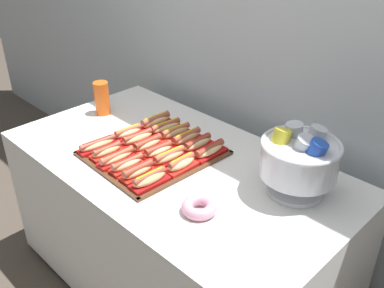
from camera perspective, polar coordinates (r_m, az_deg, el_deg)
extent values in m
plane|color=#4C4238|center=(2.39, -1.85, -17.54)|extent=(10.00, 10.00, 0.00)
cube|color=#B2BCC1|center=(2.11, 9.67, 16.93)|extent=(6.00, 0.10, 2.60)
cube|color=white|center=(2.11, -2.02, -10.28)|extent=(1.57, 0.85, 0.71)
cylinder|color=black|center=(2.67, -17.57, -12.50)|extent=(0.05, 0.05, 0.04)
cylinder|color=black|center=(2.92, -6.44, -6.85)|extent=(0.05, 0.05, 0.04)
cube|color=#56331E|center=(1.95, -5.05, -1.24)|extent=(0.50, 0.54, 0.01)
cube|color=#56331E|center=(1.83, -11.33, -3.81)|extent=(0.48, 0.03, 0.01)
cube|color=#56331E|center=(2.09, 0.41, 1.35)|extent=(0.48, 0.03, 0.01)
cube|color=#56331E|center=(2.12, -8.96, 1.30)|extent=(0.04, 0.53, 0.01)
cube|color=#56331E|center=(1.80, -0.46, -3.85)|extent=(0.04, 0.53, 0.01)
cube|color=#B21414|center=(2.01, -12.10, -0.52)|extent=(0.08, 0.19, 0.02)
ellipsoid|color=#E0BC7F|center=(2.00, -12.16, -0.04)|extent=(0.06, 0.17, 0.04)
cylinder|color=#9E4C38|center=(1.99, -12.19, 0.23)|extent=(0.04, 0.17, 0.03)
cylinder|color=red|center=(1.99, -12.23, 0.52)|extent=(0.02, 0.14, 0.01)
cube|color=red|center=(1.95, -10.93, -1.34)|extent=(0.07, 0.15, 0.02)
ellipsoid|color=tan|center=(1.94, -10.99, -0.84)|extent=(0.05, 0.14, 0.04)
cylinder|color=#9E4C38|center=(1.93, -11.02, -0.56)|extent=(0.03, 0.13, 0.03)
cylinder|color=red|center=(1.93, -11.05, -0.24)|extent=(0.01, 0.11, 0.01)
cube|color=red|center=(1.89, -9.69, -2.20)|extent=(0.06, 0.18, 0.02)
ellipsoid|color=#E0BC7F|center=(1.88, -9.74, -1.70)|extent=(0.05, 0.16, 0.04)
cylinder|color=#A8563D|center=(1.88, -9.77, -1.43)|extent=(0.03, 0.16, 0.03)
cylinder|color=red|center=(1.87, -9.80, -1.07)|extent=(0.01, 0.14, 0.01)
cube|color=red|center=(1.84, -8.38, -3.12)|extent=(0.07, 0.16, 0.02)
ellipsoid|color=beige|center=(1.83, -8.43, -2.55)|extent=(0.06, 0.14, 0.04)
cylinder|color=#A8563D|center=(1.82, -8.45, -2.24)|extent=(0.04, 0.15, 0.03)
cylinder|color=red|center=(1.82, -8.48, -1.91)|extent=(0.01, 0.12, 0.01)
cube|color=red|center=(1.79, -6.98, -4.09)|extent=(0.07, 0.15, 0.02)
ellipsoid|color=#E0BC7F|center=(1.78, -7.03, -3.51)|extent=(0.05, 0.14, 0.04)
cylinder|color=brown|center=(1.77, -7.05, -3.19)|extent=(0.04, 0.14, 0.03)
cylinder|color=red|center=(1.76, -7.08, -2.77)|extent=(0.01, 0.12, 0.01)
cube|color=#B21414|center=(1.74, -5.50, -5.11)|extent=(0.07, 0.17, 0.02)
ellipsoid|color=tan|center=(1.72, -5.54, -4.47)|extent=(0.06, 0.16, 0.04)
cylinder|color=brown|center=(1.72, -5.56, -4.11)|extent=(0.03, 0.15, 0.03)
cylinder|color=yellow|center=(1.71, -5.58, -3.78)|extent=(0.01, 0.12, 0.01)
cube|color=#B21414|center=(2.08, -8.27, 1.02)|extent=(0.08, 0.16, 0.02)
ellipsoid|color=beige|center=(2.07, -8.31, 1.53)|extent=(0.06, 0.14, 0.04)
cylinder|color=#A8563D|center=(2.07, -8.34, 1.81)|extent=(0.04, 0.13, 0.03)
cylinder|color=yellow|center=(2.06, -8.36, 2.13)|extent=(0.02, 0.11, 0.01)
cube|color=#B21414|center=(2.03, -7.04, 0.28)|extent=(0.08, 0.18, 0.02)
ellipsoid|color=#E0BC7F|center=(2.02, -7.08, 0.83)|extent=(0.06, 0.16, 0.04)
cylinder|color=#9E4C38|center=(2.01, -7.10, 1.14)|extent=(0.04, 0.15, 0.03)
cylinder|color=red|center=(2.00, -7.12, 1.45)|extent=(0.02, 0.13, 0.01)
cube|color=red|center=(1.97, -5.75, -0.50)|extent=(0.06, 0.16, 0.02)
ellipsoid|color=beige|center=(1.96, -5.78, 0.03)|extent=(0.05, 0.15, 0.04)
cylinder|color=brown|center=(1.96, -5.79, 0.33)|extent=(0.03, 0.14, 0.03)
cylinder|color=red|center=(1.95, -5.81, 0.69)|extent=(0.01, 0.12, 0.01)
cube|color=red|center=(1.92, -4.38, -1.33)|extent=(0.08, 0.16, 0.02)
ellipsoid|color=beige|center=(1.91, -4.40, -0.80)|extent=(0.06, 0.15, 0.04)
cylinder|color=brown|center=(1.90, -4.41, -0.51)|extent=(0.04, 0.13, 0.03)
cylinder|color=red|center=(1.90, -4.43, -0.14)|extent=(0.02, 0.11, 0.01)
cube|color=#B21414|center=(1.87, -2.93, -2.20)|extent=(0.07, 0.18, 0.02)
ellipsoid|color=#E0BC7F|center=(1.86, -2.95, -1.61)|extent=(0.06, 0.16, 0.04)
cylinder|color=#A8563D|center=(1.85, -2.96, -1.28)|extent=(0.04, 0.15, 0.03)
cylinder|color=yellow|center=(1.85, -2.97, -0.93)|extent=(0.02, 0.13, 0.01)
cube|color=red|center=(1.82, -1.41, -3.12)|extent=(0.07, 0.15, 0.02)
ellipsoid|color=#E0BC7F|center=(1.81, -1.42, -2.48)|extent=(0.05, 0.14, 0.04)
cylinder|color=#A8563D|center=(1.80, -1.42, -2.13)|extent=(0.03, 0.13, 0.03)
cylinder|color=yellow|center=(1.80, -1.43, -1.78)|extent=(0.01, 0.11, 0.01)
cube|color=#B21414|center=(2.17, -4.73, 2.45)|extent=(0.07, 0.18, 0.02)
ellipsoid|color=beige|center=(2.15, -4.75, 3.02)|extent=(0.06, 0.17, 0.04)
cylinder|color=#A8563D|center=(2.15, -4.77, 3.33)|extent=(0.04, 0.16, 0.03)
cylinder|color=yellow|center=(2.14, -4.78, 3.69)|extent=(0.01, 0.14, 0.01)
cube|color=red|center=(2.11, -3.46, 1.77)|extent=(0.08, 0.18, 0.02)
ellipsoid|color=#E0BC7F|center=(2.10, -3.47, 2.25)|extent=(0.07, 0.17, 0.04)
cylinder|color=#9E4C38|center=(2.10, -3.48, 2.51)|extent=(0.04, 0.16, 0.03)
cylinder|color=yellow|center=(2.09, -3.49, 2.82)|extent=(0.02, 0.14, 0.01)
cube|color=red|center=(2.06, -2.12, 1.06)|extent=(0.07, 0.17, 0.02)
ellipsoid|color=tan|center=(2.05, -2.13, 1.61)|extent=(0.06, 0.16, 0.04)
cylinder|color=#A8563D|center=(2.05, -2.14, 1.91)|extent=(0.04, 0.16, 0.03)
cylinder|color=yellow|center=(2.04, -2.15, 2.22)|extent=(0.02, 0.13, 0.01)
cube|color=red|center=(2.01, -0.72, 0.31)|extent=(0.07, 0.17, 0.02)
ellipsoid|color=tan|center=(2.00, -0.73, 0.87)|extent=(0.05, 0.16, 0.04)
cylinder|color=#9E4C38|center=(2.00, -0.73, 1.19)|extent=(0.03, 0.15, 0.03)
cylinder|color=yellow|center=(1.99, -0.73, 1.54)|extent=(0.01, 0.13, 0.01)
cube|color=red|center=(1.96, 0.74, -0.48)|extent=(0.07, 0.17, 0.02)
ellipsoid|color=beige|center=(1.95, 0.75, 0.11)|extent=(0.06, 0.16, 0.04)
cylinder|color=brown|center=(1.95, 0.75, 0.44)|extent=(0.03, 0.15, 0.03)
cylinder|color=red|center=(1.94, 0.75, 0.78)|extent=(0.01, 0.12, 0.01)
cube|color=#B21414|center=(1.92, 2.28, -1.30)|extent=(0.07, 0.17, 0.02)
ellipsoid|color=#E0BC7F|center=(1.91, 2.30, -0.78)|extent=(0.05, 0.16, 0.04)
cylinder|color=brown|center=(1.90, 2.30, -0.49)|extent=(0.03, 0.16, 0.03)
cylinder|color=red|center=(1.90, 2.31, -0.13)|extent=(0.01, 0.14, 0.01)
cylinder|color=silver|center=(1.75, 13.24, -5.84)|extent=(0.22, 0.22, 0.02)
cone|color=silver|center=(1.73, 13.40, -4.73)|extent=(0.08, 0.08, 0.06)
cylinder|color=silver|center=(1.68, 13.78, -1.98)|extent=(0.29, 0.29, 0.13)
torus|color=silver|center=(1.65, 14.04, -0.06)|extent=(0.30, 0.30, 0.02)
cylinder|color=#1E47B2|center=(1.62, 15.43, -1.48)|extent=(0.11, 0.10, 0.15)
cylinder|color=#B7BCC6|center=(1.71, 15.47, 0.31)|extent=(0.12, 0.11, 0.14)
cylinder|color=#B7BCC6|center=(1.72, 13.15, 0.76)|extent=(0.10, 0.10, 0.13)
cylinder|color=yellow|center=(1.66, 11.19, -0.11)|extent=(0.08, 0.11, 0.14)
cylinder|color=#B7BCC6|center=(1.64, 13.98, -0.80)|extent=(0.12, 0.09, 0.14)
cylinder|color=#EA5B19|center=(2.34, -11.58, 5.33)|extent=(0.08, 0.08, 0.13)
cylinder|color=#EA5B19|center=(2.33, -11.63, 5.84)|extent=(0.08, 0.08, 0.13)
cylinder|color=#EA5B19|center=(2.32, -11.69, 6.36)|extent=(0.08, 0.08, 0.13)
torus|color=pink|center=(1.60, 0.96, -8.21)|extent=(0.13, 0.13, 0.04)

